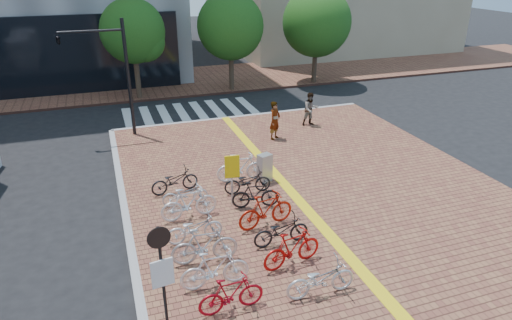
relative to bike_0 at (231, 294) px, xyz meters
name	(u,v)px	position (x,y,z in m)	size (l,w,h in m)	color
ground	(268,247)	(1.88, 2.43, -0.65)	(120.00, 120.00, 0.00)	black
kerb_north	(243,117)	(4.88, 14.43, -0.58)	(14.00, 0.25, 0.15)	gray
far_sidewalk	(163,83)	(1.88, 23.43, -0.58)	(70.00, 8.00, 0.15)	brown
crosswalk	(191,112)	(2.38, 16.43, -0.65)	(7.50, 4.00, 0.01)	silver
street_trees	(246,27)	(6.92, 19.88, 3.45)	(16.20, 4.60, 6.35)	#38281E
bike_0	(231,294)	(0.00, 0.00, 0.00)	(0.47, 1.67, 1.00)	#AA0C1B
bike_1	(215,269)	(-0.15, 1.01, 0.06)	(0.53, 1.86, 1.12)	white
bike_2	(204,245)	(-0.16, 2.14, 0.07)	(0.54, 1.91, 1.15)	#B2B2B7
bike_3	(195,228)	(-0.20, 3.29, -0.04)	(0.61, 1.75, 0.92)	silver
bike_4	(189,203)	(-0.09, 4.67, 0.08)	(0.54, 1.92, 1.16)	white
bike_5	(185,194)	(-0.04, 5.63, -0.08)	(0.57, 1.62, 0.85)	silver
bike_6	(175,181)	(-0.21, 6.71, -0.03)	(0.62, 1.79, 0.94)	black
bike_7	(321,279)	(2.33, -0.19, -0.01)	(0.66, 1.89, 0.99)	silver
bike_8	(292,248)	(2.14, 1.20, 0.05)	(0.52, 1.85, 1.11)	#B60F0D
bike_9	(281,231)	(2.24, 2.28, -0.04)	(0.62, 1.77, 0.93)	black
bike_10	(266,210)	(2.15, 3.38, 0.08)	(0.55, 1.95, 1.17)	#A61B0B
bike_11	(255,194)	(2.24, 4.65, 0.00)	(0.47, 1.66, 0.99)	black
bike_12	(248,181)	(2.32, 5.77, -0.04)	(0.61, 1.75, 0.92)	black
bike_13	(241,167)	(2.38, 6.79, 0.07)	(0.54, 1.90, 1.14)	white
pedestrian_a	(275,120)	(5.29, 10.60, 0.42)	(0.67, 0.44, 1.85)	gray
pedestrian_b	(311,109)	(7.74, 11.81, 0.36)	(0.84, 0.65, 1.72)	#464C58
utility_box	(265,168)	(3.25, 6.48, 0.06)	(0.51, 0.37, 1.12)	#A5A6A9
yellow_sign	(232,171)	(1.53, 5.07, 0.81)	(0.52, 0.15, 1.90)	#B7B7BC
notice_sign	(162,267)	(-1.59, -0.09, 1.28)	(0.52, 0.15, 2.82)	black
traffic_light_pole	(97,58)	(-2.33, 13.45, 3.33)	(2.98, 1.15, 5.55)	black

